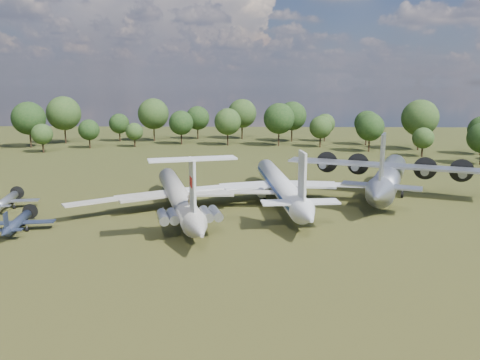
# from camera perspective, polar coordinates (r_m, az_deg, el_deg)

# --- Properties ---
(ground) EXTENTS (300.00, 300.00, 0.00)m
(ground) POSITION_cam_1_polar(r_m,az_deg,el_deg) (79.20, -6.82, -3.54)
(ground) COLOR #233612
(ground) RESTS_ON ground
(il62_airliner) EXTENTS (46.80, 54.03, 4.51)m
(il62_airliner) POSITION_cam_1_polar(r_m,az_deg,el_deg) (76.38, -7.53, -2.39)
(il62_airliner) COLOR beige
(il62_airliner) RESTS_ON ground
(tu104_jet) EXTENTS (42.07, 52.75, 4.88)m
(tu104_jet) POSITION_cam_1_polar(r_m,az_deg,el_deg) (82.74, 4.93, -1.10)
(tu104_jet) COLOR white
(tu104_jet) RESTS_ON ground
(an12_transport) EXTENTS (51.39, 54.02, 5.67)m
(an12_transport) POSITION_cam_1_polar(r_m,az_deg,el_deg) (92.01, 17.62, -0.05)
(an12_transport) COLOR #95989D
(an12_transport) RESTS_ON ground
(small_prop_west) EXTENTS (11.98, 14.94, 1.98)m
(small_prop_west) POSITION_cam_1_polar(r_m,az_deg,el_deg) (74.02, -25.45, -4.93)
(small_prop_west) COLOR #161C32
(small_prop_west) RESTS_ON ground
(small_prop_northwest) EXTENTS (12.60, 15.55, 2.04)m
(small_prop_northwest) POSITION_cam_1_polar(r_m,az_deg,el_deg) (87.95, -26.59, -2.50)
(small_prop_northwest) COLOR gray
(small_prop_northwest) RESTS_ON ground
(person_on_il62) EXTENTS (0.82, 0.73, 1.87)m
(person_on_il62) POSITION_cam_1_polar(r_m,az_deg,el_deg) (63.46, -6.15, -2.30)
(person_on_il62) COLOR olive
(person_on_il62) RESTS_ON il62_airliner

